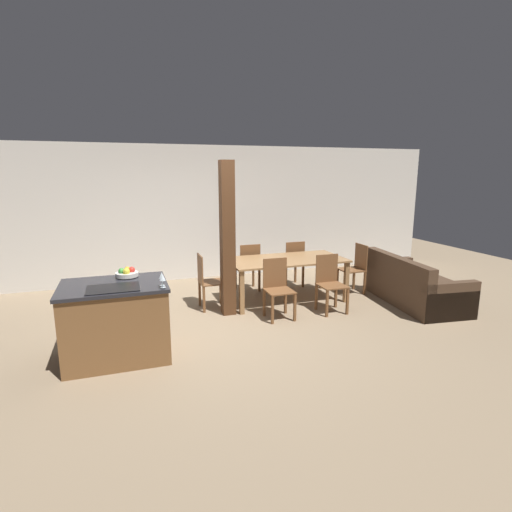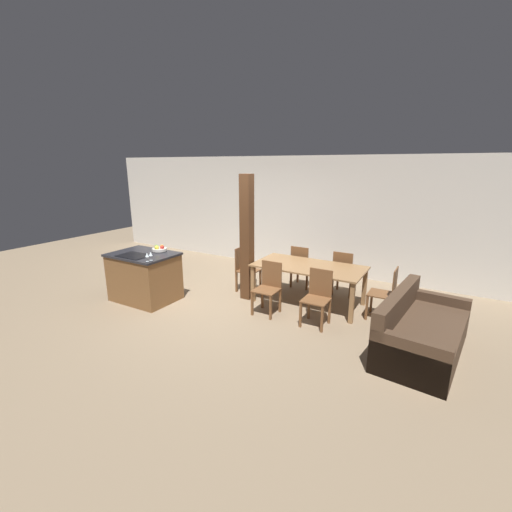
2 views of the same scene
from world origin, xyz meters
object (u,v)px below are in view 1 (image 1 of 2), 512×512
dining_chair_head_end (208,280)px  timber_post (227,240)px  dining_chair_far_left (248,266)px  dining_chair_far_right (293,263)px  dining_table (286,264)px  couch (413,287)px  dining_chair_near_left (278,287)px  dining_chair_foot_end (355,268)px  fruit_bowl (127,273)px  dining_chair_near_right (330,282)px  kitchen_island (116,321)px  wine_glass_middle (162,276)px  wine_glass_near (163,278)px

dining_chair_head_end → timber_post: (0.25, -0.33, 0.70)m
dining_chair_far_left → dining_chair_far_right: bearing=-180.0°
dining_table → dining_chair_far_left: (-0.44, 0.72, -0.18)m
dining_table → timber_post: size_ratio=0.84×
couch → timber_post: bearing=87.2°
dining_chair_near_left → dining_chair_foot_end: same height
fruit_bowl → dining_chair_foot_end: bearing=15.6°
dining_chair_near_right → couch: 1.54m
dining_chair_foot_end → dining_table: bearing=-90.0°
dining_chair_near_left → dining_chair_foot_end: 1.94m
fruit_bowl → dining_chair_near_right: 3.09m
kitchen_island → dining_chair_head_end: 1.95m
dining_chair_near_left → dining_chair_far_left: size_ratio=1.00×
dining_chair_near_right → dining_chair_head_end: same height
dining_table → kitchen_island: bearing=-153.4°
dining_chair_near_left → dining_chair_far_right: (0.89, 1.45, 0.00)m
dining_chair_near_left → dining_chair_far_left: bearing=90.0°
dining_chair_foot_end → couch: bearing=36.1°
dining_chair_near_left → couch: dining_chair_near_left is taller
wine_glass_middle → kitchen_island: bearing=151.5°
wine_glass_near → dining_chair_head_end: (0.86, 1.74, -0.56)m
dining_chair_near_right → timber_post: bearing=165.9°
dining_chair_near_left → dining_chair_near_right: same height
dining_table → dining_chair_near_left: size_ratio=2.21×
dining_chair_far_left → dining_chair_foot_end: same height
fruit_bowl → timber_post: bearing=27.5°
dining_chair_near_right → dining_chair_far_left: same height
dining_chair_far_right → wine_glass_near: bearing=42.7°
kitchen_island → timber_post: size_ratio=0.51×
wine_glass_near → wine_glass_middle: bearing=90.0°
timber_post → dining_chair_far_left: bearing=57.8°
dining_chair_foot_end → couch: dining_chair_foot_end is taller
dining_chair_far_right → dining_chair_head_end: bearing=21.9°
wine_glass_middle → dining_table: bearing=36.7°
wine_glass_middle → dining_chair_far_right: size_ratio=0.17×
wine_glass_middle → dining_chair_head_end: (0.86, 1.66, -0.56)m
wine_glass_near → couch: wine_glass_near is taller
dining_chair_near_right → timber_post: size_ratio=0.38×
dining_chair_near_right → dining_chair_foot_end: same height
fruit_bowl → dining_chair_head_end: bearing=42.0°
dining_chair_near_right → dining_chair_far_left: bearing=121.5°
dining_chair_far_left → dining_table: bearing=121.5°
wine_glass_near → dining_table: 2.85m
kitchen_island → dining_chair_far_left: kitchen_island is taller
wine_glass_near → wine_glass_middle: (0.00, 0.08, 0.00)m
dining_chair_far_right → dining_chair_foot_end: same height
dining_chair_far_right → dining_chair_head_end: same height
dining_table → dining_chair_head_end: bearing=180.0°
fruit_bowl → dining_chair_near_left: size_ratio=0.31×
fruit_bowl → wine_glass_near: size_ratio=1.77×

